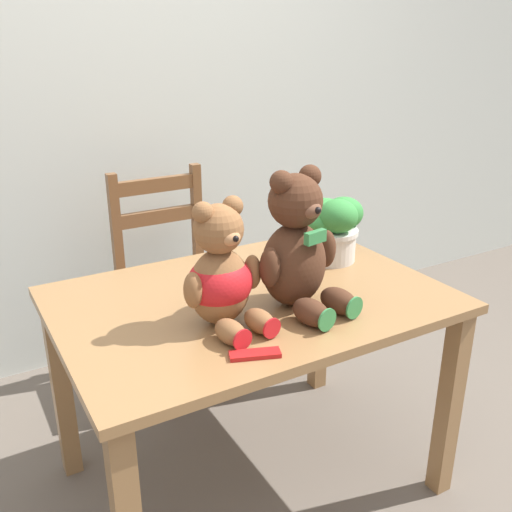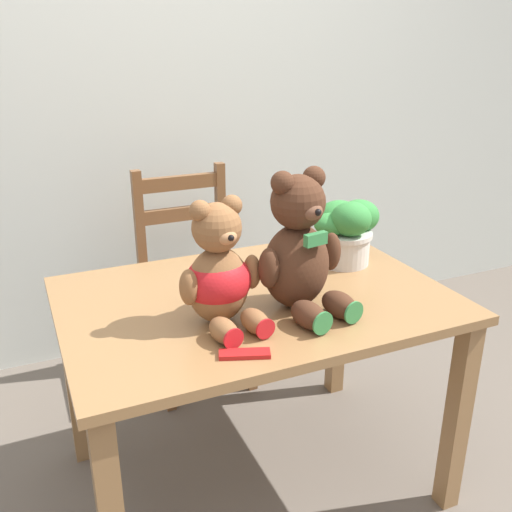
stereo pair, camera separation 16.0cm
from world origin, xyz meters
name	(u,v)px [view 2 (the right image)]	position (x,y,z in m)	size (l,w,h in m)	color
wall_back	(152,76)	(0.00, 1.55, 1.30)	(8.00, 0.04, 2.60)	silver
dining_table	(255,325)	(0.00, 0.41, 0.61)	(1.18, 0.82, 0.72)	olive
wooden_chair_behind	(192,279)	(0.02, 1.15, 0.47)	(0.41, 0.39, 0.95)	brown
teddy_bear_left	(219,275)	(-0.16, 0.30, 0.86)	(0.25, 0.27, 0.36)	brown
teddy_bear_right	(300,251)	(0.09, 0.29, 0.89)	(0.29, 0.31, 0.42)	#472819
potted_plant	(345,228)	(0.41, 0.55, 0.84)	(0.26, 0.24, 0.23)	beige
chocolate_bar	(245,354)	(-0.17, 0.09, 0.72)	(0.13, 0.04, 0.01)	red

